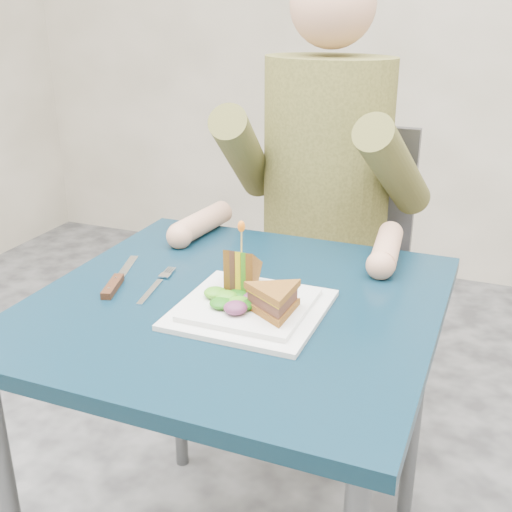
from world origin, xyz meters
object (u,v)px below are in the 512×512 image
at_px(knife, 115,283).
at_px(diner, 326,144).
at_px(chair, 331,262).
at_px(fork, 156,286).
at_px(plate, 251,307).
at_px(sandwich_flat, 274,300).
at_px(table, 236,336).
at_px(sandwich_upright, 242,273).

bearing_deg(knife, diner, 67.97).
bearing_deg(chair, fork, -103.62).
height_order(diner, plate, diner).
xyz_separation_m(sandwich_flat, knife, (-0.35, 0.03, -0.04)).
bearing_deg(table, sandwich_upright, 33.88).
height_order(sandwich_flat, fork, sandwich_flat).
bearing_deg(sandwich_flat, table, 148.12).
xyz_separation_m(diner, sandwich_upright, (0.01, -0.57, -0.13)).
height_order(chair, sandwich_flat, chair).
relative_size(table, sandwich_flat, 4.62).
xyz_separation_m(diner, sandwich_flat, (0.10, -0.64, -0.14)).
bearing_deg(sandwich_flat, knife, 174.84).
distance_m(chair, plate, 0.76).
distance_m(plate, fork, 0.22).
bearing_deg(table, fork, -177.17).
bearing_deg(table, sandwich_flat, -31.88).
height_order(table, sandwich_upright, sandwich_upright).
distance_m(fork, knife, 0.08).
height_order(diner, fork, diner).
bearing_deg(fork, chair, 76.38).
relative_size(table, chair, 0.81).
bearing_deg(fork, plate, -7.84).
height_order(table, knife, knife).
distance_m(plate, knife, 0.30).
xyz_separation_m(table, chair, (0.00, 0.69, -0.11)).
xyz_separation_m(chair, plate, (0.05, -0.73, 0.20)).
bearing_deg(sandwich_upright, sandwich_flat, -37.32).
bearing_deg(chair, table, -90.00).
distance_m(table, diner, 0.64).
bearing_deg(diner, sandwich_flat, -81.03).
distance_m(sandwich_flat, sandwich_upright, 0.12).
distance_m(table, plate, 0.11).
xyz_separation_m(fork, knife, (-0.08, -0.02, 0.00)).
height_order(sandwich_flat, sandwich_upright, sandwich_upright).
relative_size(sandwich_flat, knife, 0.75).
xyz_separation_m(table, fork, (-0.17, -0.01, 0.08)).
bearing_deg(diner, sandwich_upright, -89.01).
distance_m(plate, sandwich_upright, 0.07).
relative_size(sandwich_upright, knife, 0.58).
relative_size(diner, fork, 4.16).
distance_m(diner, sandwich_flat, 0.67).
bearing_deg(chair, plate, -86.34).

